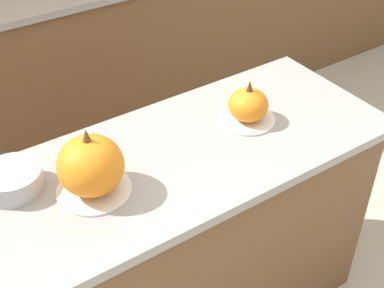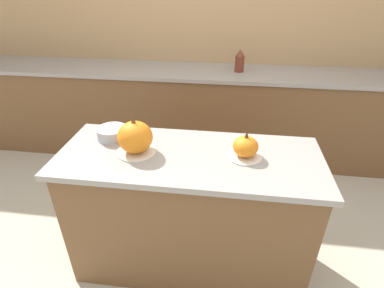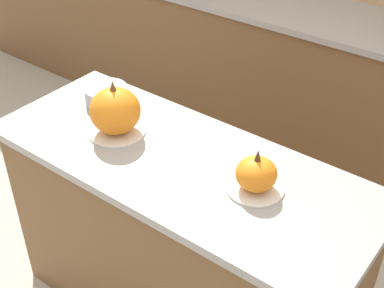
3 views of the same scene
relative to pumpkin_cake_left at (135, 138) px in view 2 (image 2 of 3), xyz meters
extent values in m
plane|color=#BCB29E|center=(0.30, 0.01, -0.98)|extent=(12.00, 12.00, 0.00)
cube|color=tan|center=(0.30, 1.82, 0.27)|extent=(8.00, 0.06, 2.50)
cube|color=brown|center=(0.30, 0.01, -0.55)|extent=(1.44, 0.55, 0.85)
cube|color=gray|center=(0.30, 0.01, -0.11)|extent=(1.50, 0.61, 0.03)
cube|color=brown|center=(0.30, 1.49, -0.53)|extent=(6.00, 0.56, 0.90)
cube|color=gray|center=(0.30, 1.49, -0.06)|extent=(6.00, 0.60, 0.03)
cylinder|color=silver|center=(0.00, 0.00, -0.09)|extent=(0.23, 0.23, 0.01)
ellipsoid|color=orange|center=(0.00, 0.00, 0.00)|extent=(0.20, 0.20, 0.18)
cone|color=brown|center=(0.00, 0.00, 0.11)|extent=(0.03, 0.03, 0.04)
cylinder|color=silver|center=(0.61, 0.03, -0.09)|extent=(0.20, 0.20, 0.01)
ellipsoid|color=orange|center=(0.61, 0.03, -0.03)|extent=(0.14, 0.14, 0.11)
cone|color=#4C2D14|center=(0.61, 0.03, 0.05)|extent=(0.02, 0.02, 0.04)
cylinder|color=maroon|center=(0.58, 1.50, 0.03)|extent=(0.09, 0.09, 0.15)
cone|color=maroon|center=(0.58, 1.50, 0.14)|extent=(0.08, 0.08, 0.06)
cylinder|color=#ADADB2|center=(-0.20, 0.14, -0.06)|extent=(0.18, 0.18, 0.07)
camera|label=1|loc=(-0.42, -1.15, 0.99)|focal=50.00mm
camera|label=2|loc=(0.51, -1.41, 0.81)|focal=28.00mm
camera|label=3|loc=(1.29, -1.20, 1.08)|focal=50.00mm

